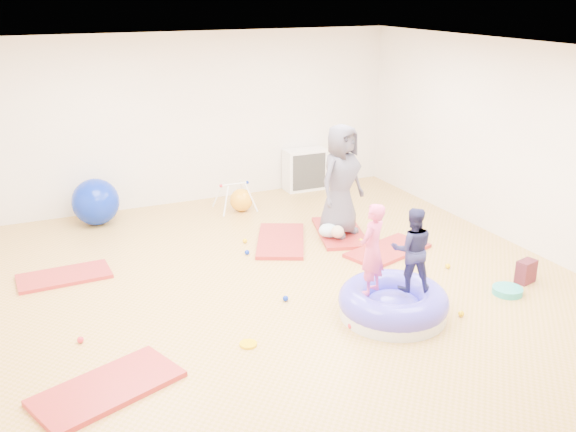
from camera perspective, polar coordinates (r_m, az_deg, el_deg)
name	(u,v)px	position (r m, az deg, el deg)	size (l,w,h in m)	color
room	(299,182)	(7.15, 0.99, 3.04)	(7.01, 8.01, 2.81)	tan
gym_mat_front_left	(107,388)	(6.22, -15.75, -14.51)	(1.30, 0.65, 0.05)	#AC1931
gym_mat_mid_left	(64,276)	(8.56, -19.27, -5.08)	(1.12, 0.56, 0.05)	#AC1931
gym_mat_center_back	(281,241)	(9.18, -0.65, -2.21)	(1.30, 0.65, 0.05)	#AC1931
gym_mat_right	(388,251)	(8.95, 8.86, -3.05)	(1.19, 0.60, 0.05)	#AC1931
gym_mat_rear_right	(340,232)	(9.52, 4.64, -1.46)	(1.27, 0.64, 0.05)	#AC1931
inflatable_cushion	(393,304)	(7.24, 9.32, -7.69)	(1.22, 1.22, 0.38)	silver
child_pink	(372,245)	(6.88, 7.50, -2.56)	(0.37, 0.24, 1.02)	#F44E8A
child_navy	(412,245)	(7.04, 10.99, -2.55)	(0.46, 0.36, 0.95)	#22234F
adult_caregiver	(341,180)	(9.17, 4.73, 3.21)	(0.79, 0.51, 1.61)	#4E4C5C
infant	(333,230)	(9.20, 4.00, -1.25)	(0.39, 0.40, 0.23)	silver
ball_pit_balls	(329,284)	(7.88, 3.70, -6.05)	(4.67, 3.09, 0.07)	red
exercise_ball_blue	(96,202)	(10.22, -16.73, 1.21)	(0.72, 0.72, 0.72)	#0721A9
exercise_ball_orange	(241,200)	(10.45, -4.17, 1.43)	(0.37, 0.37, 0.37)	orange
infant_play_gym	(234,192)	(10.44, -4.78, 2.11)	(0.61, 0.58, 0.46)	white
cube_shelf	(305,169)	(11.52, 1.52, 4.16)	(0.74, 0.36, 0.74)	white
balance_disc	(507,291)	(8.12, 18.92, -6.30)	(0.36, 0.36, 0.08)	teal
backpack	(526,271)	(8.45, 20.40, -4.64)	(0.25, 0.15, 0.29)	maroon
yellow_toy	(248,344)	(6.68, -3.55, -11.31)	(0.18, 0.18, 0.03)	#EFBE03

